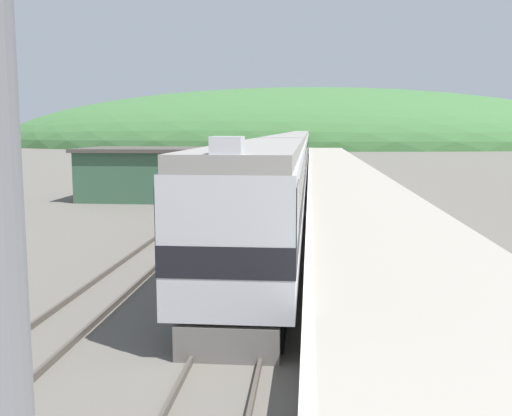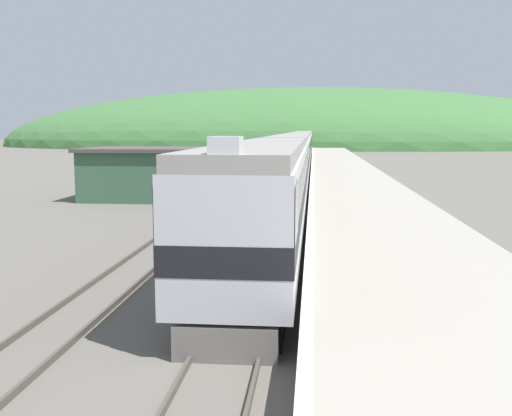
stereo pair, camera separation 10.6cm
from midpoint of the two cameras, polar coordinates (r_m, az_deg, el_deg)
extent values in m
cube|color=#4C443D|center=(67.21, 3.39, 3.51)|extent=(0.08, 180.00, 0.16)
cube|color=#4C443D|center=(67.17, 4.61, 3.50)|extent=(0.08, 180.00, 0.16)
cube|color=#4C443D|center=(67.50, -0.27, 3.54)|extent=(0.08, 180.00, 0.16)
cube|color=#4C443D|center=(67.38, 0.94, 3.53)|extent=(0.08, 180.00, 0.16)
cube|color=#9E9689|center=(47.28, 9.01, 2.30)|extent=(6.18, 140.00, 1.12)
cube|color=silver|center=(47.14, 5.42, 3.03)|extent=(0.24, 140.00, 0.01)
ellipsoid|color=#3D6B38|center=(164.77, 4.90, 5.88)|extent=(169.66, 76.35, 31.45)
cube|color=#385B42|center=(42.05, -10.29, 3.10)|extent=(7.84, 6.09, 3.29)
cube|color=#47423D|center=(41.96, -10.34, 5.51)|extent=(8.34, 6.59, 0.24)
cube|color=black|center=(23.20, 1.10, -3.39)|extent=(2.33, 20.67, 0.85)
cube|color=#BCBCC1|center=(22.90, 1.11, 1.43)|extent=(2.85, 21.99, 3.07)
cube|color=black|center=(22.93, 1.11, 0.82)|extent=(2.88, 22.01, 0.68)
cube|color=black|center=(22.84, 1.11, 3.12)|extent=(2.87, 20.67, 0.92)
cube|color=gray|center=(22.78, 1.12, 5.78)|extent=(2.68, 21.99, 0.40)
cube|color=black|center=(13.08, -2.19, -0.24)|extent=(2.89, 2.20, 1.23)
cube|color=#BCBCC1|center=(12.29, -2.65, 6.00)|extent=(0.64, 0.80, 0.36)
cube|color=slate|center=(12.84, -2.69, -12.75)|extent=(2.22, 0.40, 0.77)
cube|color=black|center=(45.74, 3.29, 2.03)|extent=(2.33, 20.48, 0.85)
cube|color=#BCBCC1|center=(45.59, 3.31, 4.49)|extent=(2.85, 21.79, 3.07)
cube|color=black|center=(45.60, 3.30, 4.18)|extent=(2.88, 21.81, 0.68)
cube|color=black|center=(45.56, 3.31, 5.34)|extent=(2.87, 20.48, 0.92)
cube|color=gray|center=(45.53, 3.32, 6.67)|extent=(2.68, 21.79, 0.40)
cube|color=black|center=(68.34, 4.03, 3.86)|extent=(2.33, 20.48, 0.85)
cube|color=#BCBCC1|center=(68.24, 4.04, 5.51)|extent=(2.85, 21.79, 3.07)
cube|color=black|center=(68.25, 4.04, 5.30)|extent=(2.88, 21.81, 0.68)
cube|color=black|center=(68.22, 4.05, 6.07)|extent=(2.87, 20.48, 0.92)
cube|color=gray|center=(68.20, 4.06, 6.96)|extent=(2.68, 21.79, 0.40)
cube|color=black|center=(90.99, 4.40, 4.78)|extent=(2.33, 20.48, 0.85)
cube|color=#BCBCC1|center=(90.91, 4.41, 6.02)|extent=(2.85, 21.79, 3.07)
cube|color=black|center=(90.92, 4.41, 5.86)|extent=(2.88, 21.81, 0.68)
cube|color=black|center=(90.90, 4.42, 6.44)|extent=(2.87, 20.48, 0.92)
cube|color=gray|center=(90.88, 4.42, 7.11)|extent=(2.68, 21.79, 0.40)
cube|color=black|center=(113.65, 4.63, 5.33)|extent=(2.33, 20.48, 0.85)
cube|color=#BCBCC1|center=(113.59, 4.64, 6.32)|extent=(2.85, 21.79, 3.07)
cube|color=black|center=(113.60, 4.63, 6.20)|extent=(2.88, 21.81, 0.68)
cube|color=black|center=(113.58, 4.64, 6.66)|extent=(2.87, 20.48, 0.92)
cube|color=gray|center=(113.57, 4.65, 7.20)|extent=(2.68, 21.79, 0.40)
camera|label=1|loc=(0.05, -89.83, 0.02)|focal=42.00mm
camera|label=2|loc=(0.05, 90.17, -0.02)|focal=42.00mm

